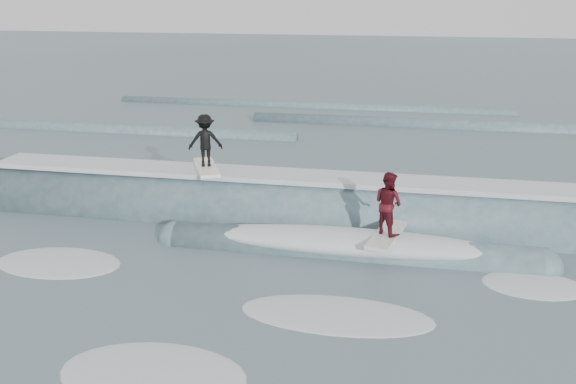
# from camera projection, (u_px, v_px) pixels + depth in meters

# --- Properties ---
(ground) EXTENTS (160.00, 160.00, 0.00)m
(ground) POSITION_uv_depth(u_px,v_px,m) (258.00, 282.00, 14.27)
(ground) COLOR #3E545B
(ground) RESTS_ON ground
(breaking_wave) EXTENTS (21.11, 4.02, 2.48)m
(breaking_wave) POSITION_uv_depth(u_px,v_px,m) (301.00, 221.00, 17.97)
(breaking_wave) COLOR #3B5B64
(breaking_wave) RESTS_ON ground
(surfer_black) EXTENTS (1.35, 2.04, 1.59)m
(surfer_black) POSITION_uv_depth(u_px,v_px,m) (205.00, 144.00, 18.13)
(surfer_black) COLOR white
(surfer_black) RESTS_ON ground
(surfer_red) EXTENTS (0.94, 2.07, 1.63)m
(surfer_red) POSITION_uv_depth(u_px,v_px,m) (388.00, 208.00, 15.30)
(surfer_red) COLOR silver
(surfer_red) RESTS_ON ground
(whitewater) EXTENTS (13.42, 7.10, 0.10)m
(whitewater) POSITION_uv_depth(u_px,v_px,m) (287.00, 328.00, 12.35)
(whitewater) COLOR silver
(whitewater) RESTS_ON ground
(far_swells) EXTENTS (41.11, 8.65, 0.80)m
(far_swells) POSITION_uv_depth(u_px,v_px,m) (304.00, 123.00, 31.17)
(far_swells) COLOR #3B5B64
(far_swells) RESTS_ON ground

